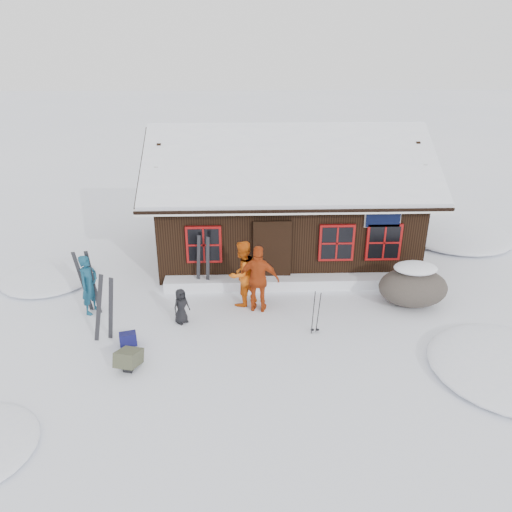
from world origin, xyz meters
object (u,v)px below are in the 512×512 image
at_px(skier_orange_left, 242,274).
at_px(backpack_olive, 129,361).
at_px(backpack_blue, 128,342).
at_px(skier_crouched, 181,306).
at_px(ski_poles, 316,313).
at_px(boulder, 413,286).
at_px(skier_teal, 89,284).
at_px(skier_orange_right, 259,279).
at_px(ski_pair_left, 105,309).

distance_m(skier_orange_left, backpack_olive, 3.95).
bearing_deg(backpack_olive, backpack_blue, 116.28).
relative_size(backpack_blue, backpack_olive, 0.85).
bearing_deg(backpack_blue, skier_orange_left, 21.29).
bearing_deg(skier_crouched, ski_poles, -53.18).
height_order(skier_orange_left, boulder, skier_orange_left).
relative_size(skier_crouched, ski_poles, 0.81).
height_order(skier_crouched, ski_poles, ski_poles).
bearing_deg(boulder, skier_orange_left, 177.79).
relative_size(skier_teal, ski_poles, 1.39).
distance_m(skier_orange_left, skier_crouched, 1.92).
bearing_deg(ski_poles, skier_orange_right, 139.44).
relative_size(skier_teal, skier_orange_right, 0.88).
xyz_separation_m(skier_crouched, ski_pair_left, (-1.75, -0.74, 0.38)).
xyz_separation_m(skier_teal, ski_poles, (5.93, -1.24, -0.27)).
height_order(skier_teal, skier_crouched, skier_teal).
relative_size(skier_orange_left, skier_crouched, 1.93).
xyz_separation_m(skier_orange_right, skier_crouched, (-2.05, -0.58, -0.46)).
height_order(skier_crouched, backpack_blue, skier_crouched).
bearing_deg(skier_teal, skier_orange_left, -63.54).
height_order(skier_orange_right, ski_pair_left, skier_orange_right).
xyz_separation_m(skier_orange_right, boulder, (4.30, 0.19, -0.39)).
height_order(skier_orange_left, ski_poles, skier_orange_left).
height_order(skier_crouched, backpack_olive, skier_crouched).
xyz_separation_m(skier_orange_right, ski_pair_left, (-3.79, -1.33, -0.08)).
height_order(skier_orange_right, ski_poles, skier_orange_right).
xyz_separation_m(boulder, ski_pair_left, (-8.09, -1.52, 0.30)).
bearing_deg(boulder, skier_orange_right, -177.47).
bearing_deg(skier_teal, backpack_blue, -120.50).
bearing_deg(skier_orange_left, skier_teal, -39.27).
bearing_deg(backpack_blue, backpack_olive, -92.39).
bearing_deg(boulder, skier_crouched, -173.07).
distance_m(skier_orange_left, ski_poles, 2.43).
height_order(ski_pair_left, backpack_olive, ski_pair_left).
distance_m(skier_orange_right, ski_poles, 1.86).
bearing_deg(ski_poles, skier_orange_left, 139.50).
bearing_deg(skier_teal, ski_poles, -79.78).
bearing_deg(skier_teal, boulder, -67.08).
xyz_separation_m(skier_teal, skier_crouched, (2.50, -0.64, -0.35)).
xyz_separation_m(skier_teal, backpack_olive, (1.49, -2.54, -0.67)).
relative_size(skier_teal, backpack_olive, 2.68).
xyz_separation_m(ski_poles, backpack_olive, (-4.44, -1.30, -0.39)).
distance_m(skier_orange_left, backpack_blue, 3.54).
relative_size(ski_poles, backpack_olive, 1.93).
relative_size(boulder, backpack_blue, 3.59).
bearing_deg(skier_orange_right, boulder, -164.94).
bearing_deg(ski_pair_left, backpack_blue, -22.21).
bearing_deg(backpack_olive, skier_teal, 134.37).
bearing_deg(skier_crouched, skier_teal, 122.50).
height_order(ski_poles, backpack_olive, ski_poles).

